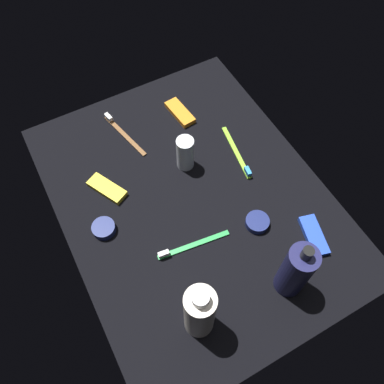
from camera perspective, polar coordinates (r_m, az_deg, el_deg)
name	(u,v)px	position (r cm, az deg, el deg)	size (l,w,h in cm)	color
ground_plane	(192,199)	(101.73, 0.00, -1.03)	(84.00, 64.00, 1.20)	black
lotion_bottle	(296,271)	(86.83, 14.62, -10.84)	(6.31, 6.31, 19.60)	#1D1E4B
bodywash_bottle	(200,312)	(81.06, 1.10, -16.82)	(6.24, 6.24, 20.06)	silver
deodorant_stick	(185,153)	(102.63, -0.97, 5.57)	(4.55, 4.55, 10.02)	silver
toothbrush_brown	(122,132)	(114.13, -9.93, 8.42)	(17.81, 5.19, 2.10)	brown
toothbrush_green	(189,246)	(94.76, -0.38, -7.72)	(3.46, 18.01, 2.10)	green
toothbrush_lime	(238,154)	(108.54, 6.59, 5.37)	(17.97, 4.00, 2.10)	#8CD133
snack_bar_blue	(314,236)	(99.98, 17.02, -5.99)	(10.40, 4.00, 1.50)	blue
snack_bar_yellow	(107,189)	(104.04, -12.07, 0.49)	(10.40, 4.00, 1.50)	yellow
snack_bar_orange	(180,112)	(117.03, -1.74, 11.30)	(10.40, 4.00, 1.50)	orange
cream_tin_left	(257,222)	(98.24, 9.32, -4.28)	(5.80, 5.80, 1.90)	navy
cream_tin_right	(104,228)	(98.48, -12.51, -5.10)	(5.63, 5.63, 2.04)	navy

